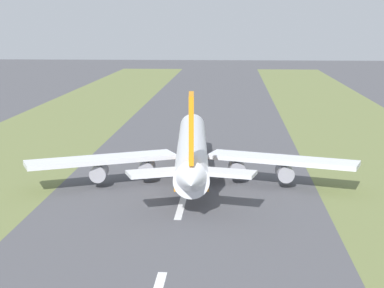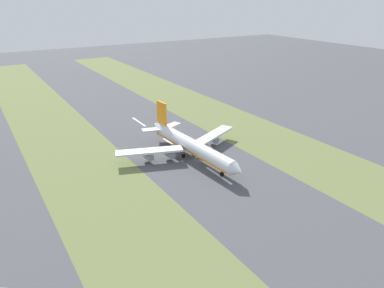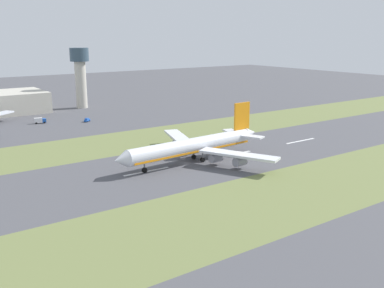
{
  "view_description": "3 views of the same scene",
  "coord_description": "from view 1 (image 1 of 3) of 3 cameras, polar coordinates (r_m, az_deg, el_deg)",
  "views": [
    {
      "loc": [
        8.67,
        -131.32,
        31.69
      ],
      "look_at": [
        0.54,
        -3.1,
        7.0
      ],
      "focal_mm": 60.0,
      "sensor_mm": 36.0,
      "label": 1
    },
    {
      "loc": [
        79.91,
        127.77,
        68.81
      ],
      "look_at": [
        0.54,
        -3.1,
        7.0
      ],
      "focal_mm": 35.0,
      "sensor_mm": 36.0,
      "label": 2
    },
    {
      "loc": [
        -132.28,
        91.5,
        47.01
      ],
      "look_at": [
        0.54,
        -3.1,
        7.0
      ],
      "focal_mm": 42.0,
      "sensor_mm": 36.0,
      "label": 3
    }
  ],
  "objects": [
    {
      "name": "ground_plane",
      "position": [
        135.37,
        -0.15,
        -2.66
      ],
      "size": [
        800.0,
        800.0,
        0.0
      ],
      "primitive_type": "plane",
      "color": "#4C4C51"
    },
    {
      "name": "centreline_dash_mid",
      "position": [
        113.1,
        -0.92,
        -5.39
      ],
      "size": [
        1.2,
        18.0,
        0.01
      ],
      "primitive_type": "cube",
      "color": "silver",
      "rests_on": "ground"
    },
    {
      "name": "centreline_dash_far",
      "position": [
        151.82,
        0.27,
        -1.17
      ],
      "size": [
        1.2,
        18.0,
        0.01
      ],
      "primitive_type": "cube",
      "color": "silver",
      "rests_on": "ground"
    },
    {
      "name": "airplane_main_jet",
      "position": [
        129.15,
        -0.0,
        -0.59
      ],
      "size": [
        64.02,
        67.21,
        20.2
      ],
      "color": "silver",
      "rests_on": "ground"
    }
  ]
}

